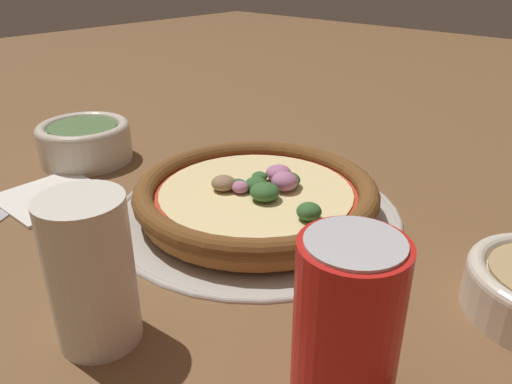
{
  "coord_description": "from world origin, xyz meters",
  "views": [
    {
      "loc": [
        0.37,
        0.34,
        0.27
      ],
      "look_at": [
        0.0,
        0.0,
        0.03
      ],
      "focal_mm": 35.0,
      "sensor_mm": 36.0,
      "label": 1
    }
  ],
  "objects_px": {
    "drinking_cup": "(91,272)",
    "napkin": "(52,195)",
    "fork": "(20,199)",
    "pizza": "(256,194)",
    "beverage_can": "(347,328)",
    "bowl_far": "(85,140)",
    "pizza_tray": "(256,211)"
  },
  "relations": [
    {
      "from": "drinking_cup",
      "to": "napkin",
      "type": "bearing_deg",
      "value": -109.64
    },
    {
      "from": "drinking_cup",
      "to": "fork",
      "type": "height_order",
      "value": "drinking_cup"
    },
    {
      "from": "pizza",
      "to": "fork",
      "type": "relative_size",
      "value": 1.8
    },
    {
      "from": "napkin",
      "to": "beverage_can",
      "type": "relative_size",
      "value": 0.91
    },
    {
      "from": "beverage_can",
      "to": "pizza",
      "type": "bearing_deg",
      "value": -125.69
    },
    {
      "from": "fork",
      "to": "drinking_cup",
      "type": "bearing_deg",
      "value": 46.81
    },
    {
      "from": "napkin",
      "to": "pizza",
      "type": "bearing_deg",
      "value": 123.03
    },
    {
      "from": "bowl_far",
      "to": "beverage_can",
      "type": "relative_size",
      "value": 1.02
    },
    {
      "from": "bowl_far",
      "to": "fork",
      "type": "height_order",
      "value": "bowl_far"
    },
    {
      "from": "bowl_far",
      "to": "drinking_cup",
      "type": "relative_size",
      "value": 1.06
    },
    {
      "from": "bowl_far",
      "to": "pizza",
      "type": "bearing_deg",
      "value": 98.62
    },
    {
      "from": "napkin",
      "to": "bowl_far",
      "type": "bearing_deg",
      "value": -140.44
    },
    {
      "from": "napkin",
      "to": "beverage_can",
      "type": "xyz_separation_m",
      "value": [
        0.02,
        0.43,
        0.06
      ]
    },
    {
      "from": "pizza_tray",
      "to": "napkin",
      "type": "bearing_deg",
      "value": -56.95
    },
    {
      "from": "pizza_tray",
      "to": "beverage_can",
      "type": "relative_size",
      "value": 2.62
    },
    {
      "from": "bowl_far",
      "to": "drinking_cup",
      "type": "xyz_separation_m",
      "value": [
        0.18,
        0.33,
        0.03
      ]
    },
    {
      "from": "bowl_far",
      "to": "fork",
      "type": "xyz_separation_m",
      "value": [
        0.12,
        0.06,
        -0.03
      ]
    },
    {
      "from": "pizza",
      "to": "fork",
      "type": "height_order",
      "value": "pizza"
    },
    {
      "from": "beverage_can",
      "to": "bowl_far",
      "type": "bearing_deg",
      "value": -102.58
    },
    {
      "from": "fork",
      "to": "beverage_can",
      "type": "relative_size",
      "value": 1.22
    },
    {
      "from": "pizza",
      "to": "bowl_far",
      "type": "distance_m",
      "value": 0.29
    },
    {
      "from": "pizza_tray",
      "to": "drinking_cup",
      "type": "height_order",
      "value": "drinking_cup"
    },
    {
      "from": "pizza_tray",
      "to": "beverage_can",
      "type": "height_order",
      "value": "beverage_can"
    },
    {
      "from": "bowl_far",
      "to": "napkin",
      "type": "distance_m",
      "value": 0.12
    },
    {
      "from": "fork",
      "to": "beverage_can",
      "type": "distance_m",
      "value": 0.45
    },
    {
      "from": "pizza_tray",
      "to": "pizza",
      "type": "relative_size",
      "value": 1.2
    },
    {
      "from": "napkin",
      "to": "pizza_tray",
      "type": "bearing_deg",
      "value": 123.05
    },
    {
      "from": "napkin",
      "to": "beverage_can",
      "type": "height_order",
      "value": "beverage_can"
    },
    {
      "from": "pizza",
      "to": "napkin",
      "type": "height_order",
      "value": "pizza"
    },
    {
      "from": "napkin",
      "to": "fork",
      "type": "height_order",
      "value": "napkin"
    },
    {
      "from": "fork",
      "to": "bowl_far",
      "type": "bearing_deg",
      "value": 174.1
    },
    {
      "from": "fork",
      "to": "beverage_can",
      "type": "bearing_deg",
      "value": 60.71
    }
  ]
}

